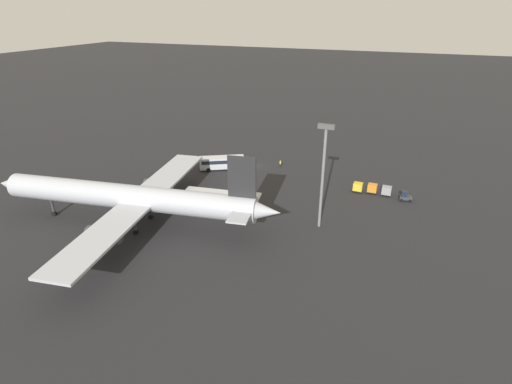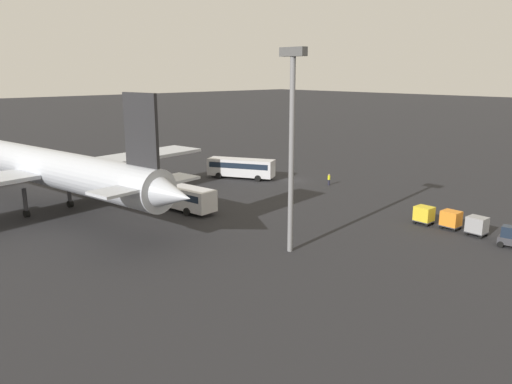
{
  "view_description": "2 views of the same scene",
  "coord_description": "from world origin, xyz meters",
  "px_view_note": "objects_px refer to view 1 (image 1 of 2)",
  "views": [
    {
      "loc": [
        -34.66,
        86.8,
        36.36
      ],
      "look_at": [
        -7.96,
        19.83,
        2.73
      ],
      "focal_mm": 28.0,
      "sensor_mm": 36.0,
      "label": 1
    },
    {
      "loc": [
        -53.22,
        56.94,
        16.9
      ],
      "look_at": [
        -10.11,
        17.4,
        2.75
      ],
      "focal_mm": 35.0,
      "sensor_mm": 36.0,
      "label": 2
    }
  ],
  "objects_px": {
    "airplane": "(132,198)",
    "shuttle_bus_near": "(222,162)",
    "cargo_cart_grey": "(387,190)",
    "cargo_cart_yellow": "(358,187)",
    "worker_person": "(280,164)",
    "baggage_tug": "(405,196)",
    "cargo_cart_orange": "(372,188)",
    "shuttle_bus_far": "(217,197)"
  },
  "relations": [
    {
      "from": "cargo_cart_orange",
      "to": "airplane",
      "type": "bearing_deg",
      "value": 38.24
    },
    {
      "from": "baggage_tug",
      "to": "worker_person",
      "type": "bearing_deg",
      "value": -26.72
    },
    {
      "from": "airplane",
      "to": "baggage_tug",
      "type": "bearing_deg",
      "value": -155.97
    },
    {
      "from": "cargo_cart_orange",
      "to": "cargo_cart_yellow",
      "type": "height_order",
      "value": "same"
    },
    {
      "from": "shuttle_bus_far",
      "to": "cargo_cart_yellow",
      "type": "bearing_deg",
      "value": -154.08
    },
    {
      "from": "cargo_cart_grey",
      "to": "cargo_cart_yellow",
      "type": "distance_m",
      "value": 5.91
    },
    {
      "from": "cargo_cart_grey",
      "to": "cargo_cart_orange",
      "type": "relative_size",
      "value": 1.0
    },
    {
      "from": "airplane",
      "to": "baggage_tug",
      "type": "xyz_separation_m",
      "value": [
        -45.06,
        -29.07,
        -4.68
      ]
    },
    {
      "from": "baggage_tug",
      "to": "shuttle_bus_far",
      "type": "bearing_deg",
      "value": 14.32
    },
    {
      "from": "airplane",
      "to": "cargo_cart_yellow",
      "type": "distance_m",
      "value": 46.45
    },
    {
      "from": "worker_person",
      "to": "cargo_cart_grey",
      "type": "xyz_separation_m",
      "value": [
        -26.05,
        7.42,
        0.32
      ]
    },
    {
      "from": "cargo_cart_grey",
      "to": "cargo_cart_yellow",
      "type": "height_order",
      "value": "same"
    },
    {
      "from": "cargo_cart_grey",
      "to": "cargo_cart_yellow",
      "type": "bearing_deg",
      "value": 3.16
    },
    {
      "from": "airplane",
      "to": "shuttle_bus_near",
      "type": "bearing_deg",
      "value": -103.28
    },
    {
      "from": "airplane",
      "to": "worker_person",
      "type": "height_order",
      "value": "airplane"
    },
    {
      "from": "airplane",
      "to": "cargo_cart_yellow",
      "type": "height_order",
      "value": "airplane"
    },
    {
      "from": "shuttle_bus_far",
      "to": "cargo_cart_grey",
      "type": "xyz_separation_m",
      "value": [
        -31.03,
        -17.42,
        -0.65
      ]
    },
    {
      "from": "airplane",
      "to": "cargo_cart_grey",
      "type": "bearing_deg",
      "value": -152.75
    },
    {
      "from": "worker_person",
      "to": "cargo_cart_grey",
      "type": "bearing_deg",
      "value": 164.1
    },
    {
      "from": "cargo_cart_orange",
      "to": "cargo_cart_yellow",
      "type": "xyz_separation_m",
      "value": [
        2.95,
        0.49,
        0.0
      ]
    },
    {
      "from": "cargo_cart_grey",
      "to": "cargo_cart_yellow",
      "type": "relative_size",
      "value": 1.0
    },
    {
      "from": "worker_person",
      "to": "cargo_cart_grey",
      "type": "relative_size",
      "value": 0.84
    },
    {
      "from": "cargo_cart_yellow",
      "to": "worker_person",
      "type": "bearing_deg",
      "value": -21.02
    },
    {
      "from": "worker_person",
      "to": "cargo_cart_yellow",
      "type": "relative_size",
      "value": 0.84
    },
    {
      "from": "worker_person",
      "to": "airplane",
      "type": "bearing_deg",
      "value": 67.86
    },
    {
      "from": "shuttle_bus_far",
      "to": "baggage_tug",
      "type": "xyz_separation_m",
      "value": [
        -34.79,
        -16.43,
        -0.9
      ]
    },
    {
      "from": "worker_person",
      "to": "cargo_cart_yellow",
      "type": "distance_m",
      "value": 21.59
    },
    {
      "from": "airplane",
      "to": "cargo_cart_yellow",
      "type": "bearing_deg",
      "value": -148.77
    },
    {
      "from": "worker_person",
      "to": "cargo_cart_grey",
      "type": "height_order",
      "value": "cargo_cart_grey"
    },
    {
      "from": "worker_person",
      "to": "cargo_cart_grey",
      "type": "distance_m",
      "value": 27.09
    },
    {
      "from": "airplane",
      "to": "cargo_cart_orange",
      "type": "height_order",
      "value": "airplane"
    },
    {
      "from": "shuttle_bus_near",
      "to": "worker_person",
      "type": "distance_m",
      "value": 14.49
    },
    {
      "from": "shuttle_bus_far",
      "to": "cargo_cart_orange",
      "type": "height_order",
      "value": "shuttle_bus_far"
    },
    {
      "from": "worker_person",
      "to": "cargo_cart_orange",
      "type": "height_order",
      "value": "cargo_cart_orange"
    },
    {
      "from": "shuttle_bus_far",
      "to": "worker_person",
      "type": "xyz_separation_m",
      "value": [
        -4.98,
        -24.84,
        -0.97
      ]
    },
    {
      "from": "airplane",
      "to": "shuttle_bus_near",
      "type": "height_order",
      "value": "airplane"
    },
    {
      "from": "airplane",
      "to": "cargo_cart_yellow",
      "type": "xyz_separation_m",
      "value": [
        -35.4,
        -29.74,
        -4.43
      ]
    },
    {
      "from": "baggage_tug",
      "to": "cargo_cart_yellow",
      "type": "relative_size",
      "value": 1.26
    },
    {
      "from": "shuttle_bus_far",
      "to": "cargo_cart_yellow",
      "type": "relative_size",
      "value": 6.42
    },
    {
      "from": "airplane",
      "to": "cargo_cart_grey",
      "type": "height_order",
      "value": "airplane"
    },
    {
      "from": "shuttle_bus_far",
      "to": "cargo_cart_grey",
      "type": "relative_size",
      "value": 6.42
    },
    {
      "from": "airplane",
      "to": "shuttle_bus_near",
      "type": "distance_m",
      "value": 31.16
    }
  ]
}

